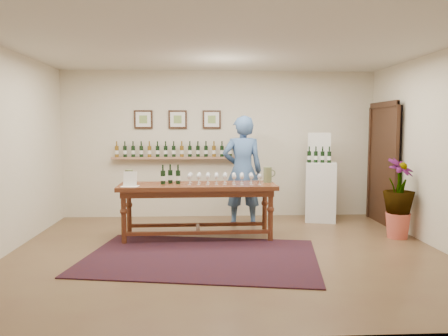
{
  "coord_description": "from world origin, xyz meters",
  "views": [
    {
      "loc": [
        -0.34,
        -5.92,
        1.72
      ],
      "look_at": [
        0.0,
        0.8,
        1.1
      ],
      "focal_mm": 35.0,
      "sensor_mm": 36.0,
      "label": 1
    }
  ],
  "objects_px": {
    "tasting_table": "(198,192)",
    "display_pedestal": "(321,192)",
    "person": "(242,171)",
    "potted_plant": "(399,198)"
  },
  "relations": [
    {
      "from": "tasting_table",
      "to": "display_pedestal",
      "type": "distance_m",
      "value": 2.57
    },
    {
      "from": "tasting_table",
      "to": "person",
      "type": "xyz_separation_m",
      "value": [
        0.78,
        0.9,
        0.24
      ]
    },
    {
      "from": "person",
      "to": "potted_plant",
      "type": "bearing_deg",
      "value": 156.29
    },
    {
      "from": "tasting_table",
      "to": "display_pedestal",
      "type": "relative_size",
      "value": 2.24
    },
    {
      "from": "display_pedestal",
      "to": "tasting_table",
      "type": "bearing_deg",
      "value": -152.23
    },
    {
      "from": "potted_plant",
      "to": "tasting_table",
      "type": "bearing_deg",
      "value": 177.28
    },
    {
      "from": "potted_plant",
      "to": "person",
      "type": "relative_size",
      "value": 0.56
    },
    {
      "from": "display_pedestal",
      "to": "person",
      "type": "bearing_deg",
      "value": -168.82
    },
    {
      "from": "display_pedestal",
      "to": "potted_plant",
      "type": "height_order",
      "value": "display_pedestal"
    },
    {
      "from": "potted_plant",
      "to": "person",
      "type": "distance_m",
      "value": 2.59
    }
  ]
}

